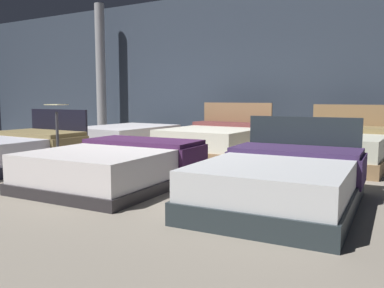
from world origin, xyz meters
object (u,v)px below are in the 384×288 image
at_px(price_sign, 58,148).
at_px(support_pillar, 101,73).
at_px(bed_1, 116,166).
at_px(bed_4, 216,141).
at_px(bed_5, 339,148).
at_px(bed_0, 10,152).
at_px(bed_3, 127,138).
at_px(bed_2, 281,182).

relative_size(price_sign, support_pillar, 0.29).
distance_m(bed_1, price_sign, 1.14).
relative_size(bed_4, price_sign, 2.02).
bearing_deg(support_pillar, bed_5, -10.63).
xyz_separation_m(bed_0, price_sign, (1.12, -0.03, 0.13)).
relative_size(bed_5, price_sign, 2.09).
relative_size(bed_1, bed_3, 1.00).
height_order(bed_0, support_pillar, support_pillar).
bearing_deg(bed_0, bed_2, 0.69).
bearing_deg(support_pillar, bed_2, -33.50).
xyz_separation_m(bed_5, price_sign, (-3.31, -2.90, 0.11)).
distance_m(bed_0, support_pillar, 4.66).
xyz_separation_m(bed_1, support_pillar, (-4.03, 4.14, 1.51)).
bearing_deg(bed_0, bed_3, 89.94).
bearing_deg(bed_5, support_pillar, 170.88).
bearing_deg(bed_0, bed_1, -1.25).
bearing_deg(bed_3, support_pillar, 148.21).
relative_size(bed_3, bed_4, 1.05).
bearing_deg(bed_4, bed_3, -176.20).
bearing_deg(price_sign, bed_5, 41.23).
distance_m(bed_3, bed_4, 2.11).
height_order(bed_3, bed_4, bed_4).
xyz_separation_m(price_sign, support_pillar, (-2.90, 4.06, 1.36)).
bearing_deg(price_sign, bed_4, 70.11).
relative_size(bed_2, support_pillar, 0.62).
distance_m(bed_1, bed_5, 3.68).
bearing_deg(bed_5, bed_0, -145.53).
distance_m(bed_3, support_pillar, 2.69).
distance_m(bed_3, price_sign, 3.01).
xyz_separation_m(bed_5, support_pillar, (-6.21, 1.17, 1.47)).
relative_size(bed_4, support_pillar, 0.58).
xyz_separation_m(bed_1, bed_5, (2.18, 2.97, 0.04)).
relative_size(bed_0, bed_2, 0.99).
bearing_deg(bed_2, bed_0, 176.65).
bearing_deg(support_pillar, bed_0, -66.19).
distance_m(bed_2, price_sign, 3.26).
bearing_deg(bed_5, bed_3, -177.40).
distance_m(bed_0, bed_2, 4.38).
bearing_deg(bed_0, support_pillar, 115.06).
xyz_separation_m(bed_2, bed_3, (-4.32, 2.83, -0.01)).
xyz_separation_m(bed_3, support_pillar, (-1.85, 1.25, 1.51)).
distance_m(bed_1, bed_2, 2.13).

